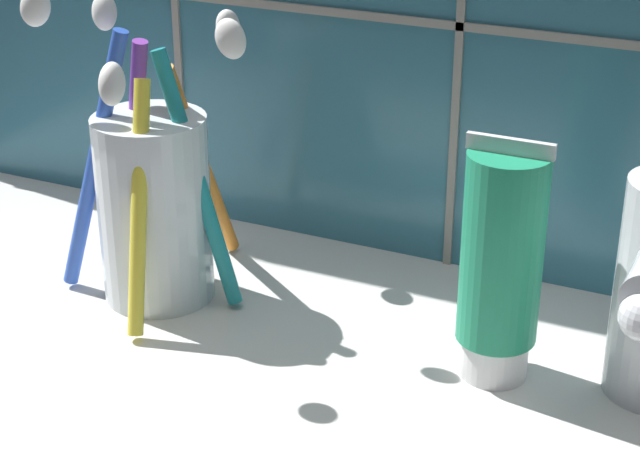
{
  "coord_description": "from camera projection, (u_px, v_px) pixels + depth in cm",
  "views": [
    {
      "loc": [
        20.69,
        -42.91,
        32.8
      ],
      "look_at": [
        -0.45,
        1.83,
        9.85
      ],
      "focal_mm": 60.0,
      "sensor_mm": 36.0,
      "label": 1
    }
  ],
  "objects": [
    {
      "name": "sink_counter",
      "position": [
        313.0,
        394.0,
        0.57
      ],
      "size": [
        77.84,
        32.78,
        2.0
      ],
      "primitive_type": "cube",
      "color": "silver",
      "rests_on": "ground"
    },
    {
      "name": "toothpaste_tube",
      "position": [
        501.0,
        263.0,
        0.54
      ],
      "size": [
        4.39,
        4.18,
        13.22
      ],
      "color": "white",
      "rests_on": "sink_counter"
    },
    {
      "name": "toothbrush_cup",
      "position": [
        154.0,
        198.0,
        0.62
      ],
      "size": [
        13.44,
        15.46,
        18.51
      ],
      "color": "silver",
      "rests_on": "sink_counter"
    }
  ]
}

